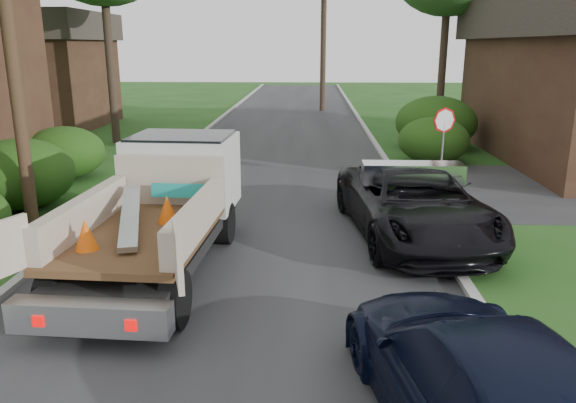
# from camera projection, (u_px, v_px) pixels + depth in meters

# --- Properties ---
(ground) EXTENTS (120.00, 120.00, 0.00)m
(ground) POSITION_uv_depth(u_px,v_px,m) (227.00, 329.00, 8.67)
(ground) COLOR #1B4814
(ground) RESTS_ON ground
(road) EXTENTS (8.00, 90.00, 0.02)m
(road) POSITION_uv_depth(u_px,v_px,m) (272.00, 180.00, 18.29)
(road) COLOR #28282B
(road) RESTS_ON ground
(curb_left) EXTENTS (0.20, 90.00, 0.12)m
(curb_left) POSITION_uv_depth(u_px,v_px,m) (147.00, 177.00, 18.44)
(curb_left) COLOR #9E9E99
(curb_left) RESTS_ON ground
(curb_right) EXTENTS (0.20, 90.00, 0.12)m
(curb_right) POSITION_uv_depth(u_px,v_px,m) (398.00, 179.00, 18.11)
(curb_right) COLOR #9E9E99
(curb_right) RESTS_ON ground
(stop_sign) EXTENTS (0.71, 0.32, 2.48)m
(stop_sign) POSITION_uv_depth(u_px,v_px,m) (444.00, 131.00, 16.65)
(stop_sign) COLOR slate
(stop_sign) RESTS_ON ground
(utility_pole) EXTENTS (2.42, 1.25, 10.00)m
(utility_pole) POSITION_uv_depth(u_px,v_px,m) (5.00, 1.00, 12.29)
(utility_pole) COLOR #382619
(utility_pole) RESTS_ON ground
(house_left_far) EXTENTS (7.56, 7.56, 6.00)m
(house_left_far) POSITION_uv_depth(u_px,v_px,m) (32.00, 69.00, 29.55)
(house_left_far) COLOR #3A2117
(house_left_far) RESTS_ON ground
(hedge_left_b) EXTENTS (2.86, 2.86, 1.87)m
(hedge_left_b) POSITION_uv_depth(u_px,v_px,m) (19.00, 174.00, 14.93)
(hedge_left_b) COLOR #183B0D
(hedge_left_b) RESTS_ON ground
(hedge_left_c) EXTENTS (2.60, 2.60, 1.70)m
(hedge_left_c) POSITION_uv_depth(u_px,v_px,m) (64.00, 153.00, 18.33)
(hedge_left_c) COLOR #183B0D
(hedge_left_c) RESTS_ON ground
(hedge_right_a) EXTENTS (2.60, 2.60, 1.70)m
(hedge_right_a) POSITION_uv_depth(u_px,v_px,m) (434.00, 140.00, 20.72)
(hedge_right_a) COLOR #183B0D
(hedge_right_a) RESTS_ON ground
(hedge_right_b) EXTENTS (3.38, 3.38, 2.21)m
(hedge_right_b) POSITION_uv_depth(u_px,v_px,m) (436.00, 123.00, 23.51)
(hedge_right_b) COLOR #183B0D
(hedge_right_b) RESTS_ON ground
(flatbed_truck) EXTENTS (2.93, 6.36, 2.36)m
(flatbed_truck) POSITION_uv_depth(u_px,v_px,m) (168.00, 196.00, 11.39)
(flatbed_truck) COLOR black
(flatbed_truck) RESTS_ON ground
(black_pickup) EXTENTS (3.39, 6.09, 1.61)m
(black_pickup) POSITION_uv_depth(u_px,v_px,m) (414.00, 203.00, 12.64)
(black_pickup) COLOR black
(black_pickup) RESTS_ON ground
(navy_suv) EXTENTS (2.95, 5.45, 1.50)m
(navy_suv) POSITION_uv_depth(u_px,v_px,m) (485.00, 387.00, 5.94)
(navy_suv) COLOR black
(navy_suv) RESTS_ON ground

